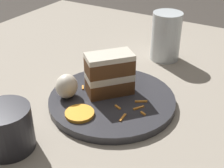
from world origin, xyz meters
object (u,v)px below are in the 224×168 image
(cream_dollop, at_px, (67,86))
(orange_garnish, at_px, (79,113))
(coffee_mug, at_px, (6,127))
(cake_slice, at_px, (110,74))
(plate, at_px, (112,100))
(drinking_glass, at_px, (166,40))

(cream_dollop, xyz_separation_m, orange_garnish, (-0.04, -0.06, -0.02))
(coffee_mug, bearing_deg, cake_slice, -17.64)
(cream_dollop, bearing_deg, cake_slice, -48.01)
(plate, xyz_separation_m, drinking_glass, (0.26, -0.01, 0.05))
(plate, relative_size, cake_slice, 2.52)
(plate, distance_m, cake_slice, 0.06)
(cake_slice, bearing_deg, plate, 177.01)
(cake_slice, height_order, cream_dollop, cake_slice)
(cream_dollop, height_order, orange_garnish, cream_dollop)
(cake_slice, distance_m, drinking_glass, 0.25)
(cake_slice, height_order, drinking_glass, drinking_glass)
(cream_dollop, bearing_deg, plate, -60.01)
(drinking_glass, distance_m, coffee_mug, 0.48)
(plate, relative_size, drinking_glass, 2.08)
(orange_garnish, xyz_separation_m, drinking_glass, (0.35, -0.03, 0.04))
(plate, height_order, cake_slice, cake_slice)
(cream_dollop, relative_size, drinking_glass, 0.40)
(plate, height_order, drinking_glass, drinking_glass)
(cream_dollop, bearing_deg, orange_garnish, -124.59)
(cream_dollop, height_order, drinking_glass, drinking_glass)
(plate, xyz_separation_m, cream_dollop, (-0.05, 0.08, 0.03))
(cream_dollop, xyz_separation_m, coffee_mug, (-0.16, 0.00, 0.00))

